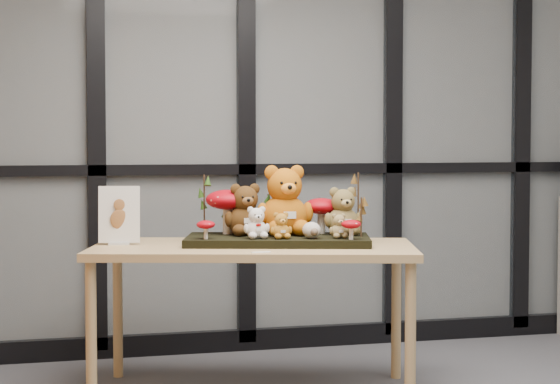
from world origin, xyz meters
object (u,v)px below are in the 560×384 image
object	(u,v)px
bear_brown_medium	(245,207)
sign_holder	(119,218)
display_table	(254,259)
bear_small_yellow	(281,224)
bear_tan_back	(343,209)
mushroom_front_right	(351,229)
mushroom_back_right	(321,214)
diorama_tray	(278,240)
mushroom_front_left	(206,229)
mushroom_back_left	(228,210)
bear_white_bow	(256,221)
plush_cream_hedgehog	(312,229)
bear_beige_small	(339,225)
bear_pooh_yellow	(284,197)

from	to	relation	value
bear_brown_medium	sign_holder	distance (m)	0.61
display_table	bear_small_yellow	distance (m)	0.23
bear_brown_medium	bear_tan_back	size ratio (longest dim) A/B	1.08
bear_tan_back	bear_brown_medium	bearing A→B (deg)	-176.92
mushroom_front_right	mushroom_back_right	bearing A→B (deg)	97.47
bear_small_yellow	mushroom_back_right	size ratio (longest dim) A/B	0.71
diorama_tray	mushroom_front_right	distance (m)	0.38
mushroom_front_left	mushroom_back_left	bearing A→B (deg)	55.12
bear_small_yellow	bear_white_bow	distance (m)	0.12
plush_cream_hedgehog	bear_white_bow	bearing A→B (deg)	-179.23
plush_cream_hedgehog	sign_holder	xyz separation A→B (m)	(-0.87, 0.33, 0.05)
bear_brown_medium	plush_cream_hedgehog	xyz separation A→B (m)	(0.26, -0.25, -0.09)
display_table	mushroom_front_left	world-z (taller)	mushroom_front_left
bear_beige_small	mushroom_back_left	bearing A→B (deg)	159.90
bear_beige_small	mushroom_back_left	distance (m)	0.58
display_table	sign_holder	world-z (taller)	sign_holder
bear_tan_back	bear_beige_small	xyz separation A→B (m)	(-0.07, -0.16, -0.06)
diorama_tray	mushroom_back_left	distance (m)	0.31
bear_pooh_yellow	bear_beige_small	world-z (taller)	bear_pooh_yellow
bear_pooh_yellow	mushroom_back_left	size ratio (longest dim) A/B	1.55
bear_beige_small	mushroom_front_left	xyz separation A→B (m)	(-0.62, 0.12, -0.02)
bear_brown_medium	bear_tan_back	world-z (taller)	bear_brown_medium
bear_brown_medium	bear_small_yellow	distance (m)	0.26
bear_pooh_yellow	bear_brown_medium	bearing A→B (deg)	-174.50
plush_cream_hedgehog	mushroom_back_left	size ratio (longest dim) A/B	0.36
display_table	bear_brown_medium	distance (m)	0.27
bear_pooh_yellow	bear_white_bow	xyz separation A→B (m)	(-0.18, -0.14, -0.10)
diorama_tray	mushroom_back_right	xyz separation A→B (m)	(0.25, 0.08, 0.12)
bear_beige_small	plush_cream_hedgehog	distance (m)	0.13
bear_pooh_yellow	bear_small_yellow	distance (m)	0.23
bear_pooh_yellow	bear_tan_back	size ratio (longest dim) A/B	1.46
bear_white_bow	bear_beige_small	world-z (taller)	bear_white_bow
bear_beige_small	mushroom_back_right	world-z (taller)	mushroom_back_right
mushroom_back_right	bear_small_yellow	bearing A→B (deg)	-142.43
display_table	bear_brown_medium	xyz separation A→B (m)	(-0.01, 0.12, 0.24)
bear_beige_small	plush_cream_hedgehog	world-z (taller)	bear_beige_small
bear_brown_medium	bear_beige_small	distance (m)	0.48
bear_beige_small	sign_holder	distance (m)	1.05
sign_holder	mushroom_front_right	bearing A→B (deg)	-10.99
bear_small_yellow	bear_pooh_yellow	bearing A→B (deg)	86.34
diorama_tray	sign_holder	xyz separation A→B (m)	(-0.74, 0.18, 0.11)
diorama_tray	bear_pooh_yellow	xyz separation A→B (m)	(0.05, 0.07, 0.21)
plush_cream_hedgehog	bear_beige_small	bearing A→B (deg)	9.57
bear_small_yellow	mushroom_front_right	size ratio (longest dim) A/B	1.35
mushroom_back_left	mushroom_front_right	xyz separation A→B (m)	(0.50, -0.42, -0.07)
diorama_tray	plush_cream_hedgehog	bearing A→B (deg)	-33.66
diorama_tray	mushroom_front_left	distance (m)	0.37
bear_tan_back	mushroom_back_left	size ratio (longest dim) A/B	1.06
diorama_tray	sign_holder	distance (m)	0.77
bear_white_bow	sign_holder	world-z (taller)	sign_holder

